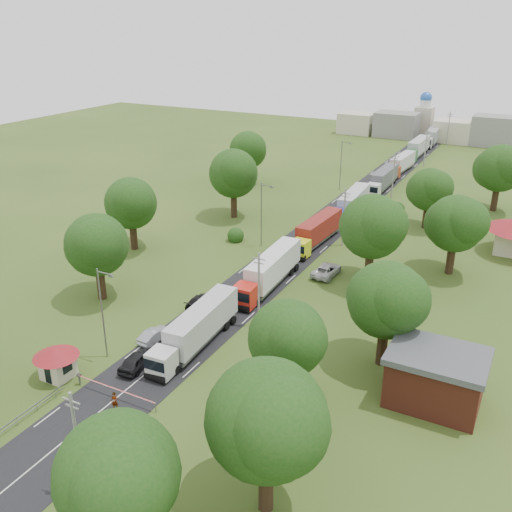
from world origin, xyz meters
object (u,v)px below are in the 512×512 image
Objects in this scene: info_sign at (369,202)px; guard_booth at (56,358)px; pedestrian_near at (115,401)px; boom_barrier at (104,386)px; car_lane_mid at (155,335)px; car_lane_front at (137,360)px; truck_0 at (197,328)px.

guard_booth is at bearing -101.68° from info_sign.
info_sign reaches higher than pedestrian_near.
info_sign is 2.30× the size of pedestrian_near.
boom_barrier is 2.17× the size of car_lane_mid.
car_lane_mid is (4.20, 9.84, -1.46)m from guard_booth.
pedestrian_near is (-4.15, -61.37, -2.11)m from info_sign.
car_lane_front is 5.21m from car_lane_mid.
car_lane_front is at bearing 40.13° from guard_booth.
pedestrian_near is (-0.67, -12.51, -1.29)m from truck_0.
info_sign is at bearing 85.92° from truck_0.
info_sign is at bearing 78.32° from guard_booth.
car_lane_front is at bearing -116.55° from truck_0.
pedestrian_near reaches higher than car_lane_mid.
pedestrian_near is at bearing 114.92° from car_lane_mid.
guard_booth is 61.27m from info_sign.
car_lane_mid reaches higher than boom_barrier.
guard_booth is 1.04× the size of car_lane_mid.
boom_barrier is 2.10× the size of guard_booth.
guard_booth is 1.07× the size of info_sign.
truck_0 is (8.91, 11.14, 0.02)m from guard_booth.
car_lane_mid is at bearing 99.48° from boom_barrier.
truck_0 is at bearing -159.50° from car_lane_mid.
guard_booth is 7.68m from car_lane_front.
info_sign is (6.56, 60.00, 2.11)m from boom_barrier.
car_lane_mid is (-4.72, -1.30, -1.48)m from truck_0.
boom_barrier is at bearing 0.01° from guard_booth.
pedestrian_near is at bearing 105.52° from car_lane_front.
car_lane_mid is (-1.64, 9.84, -0.19)m from boom_barrier.
guard_booth is 0.90× the size of car_lane_front.
car_lane_front is at bearing 112.75° from car_lane_mid.
info_sign is at bearing -94.22° from car_lane_mid.
car_lane_mid is 11.92m from pedestrian_near.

